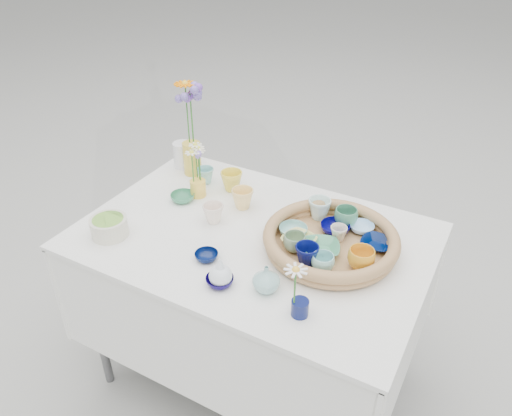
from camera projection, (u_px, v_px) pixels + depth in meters
The scene contains 34 objects.
ground at pixel (254, 373), 2.24m from camera, with size 80.00×80.00×0.00m, color #9E9E98.
display_table at pixel (254, 373), 2.24m from camera, with size 1.26×0.86×0.77m, color white, non-canonical shape.
wicker_tray at pixel (331, 241), 1.73m from camera, with size 0.47×0.47×0.08m, color olive, non-canonical shape.
tray_ceramic_0 at pixel (335, 228), 1.80m from camera, with size 0.11×0.11×0.03m, color #060560.
tray_ceramic_1 at pixel (377, 244), 1.73m from camera, with size 0.11×0.11×0.03m, color #001042.
tray_ceramic_2 at pixel (361, 259), 1.62m from camera, with size 0.09×0.09×0.07m, color gold.
tray_ceramic_3 at pixel (321, 248), 1.70m from camera, with size 0.12×0.12×0.03m, color #408C63.
tray_ceramic_4 at pixel (295, 243), 1.71m from camera, with size 0.08×0.08×0.06m, color gray.
tray_ceramic_5 at pixel (293, 231), 1.79m from camera, with size 0.10×0.10×0.03m, color #83C1BC.
tray_ceramic_6 at pixel (319, 209), 1.87m from camera, with size 0.09×0.09×0.08m, color silver.
tray_ceramic_7 at pixel (338, 234), 1.76m from camera, with size 0.06×0.06×0.06m, color beige.
tray_ceramic_8 at pixel (362, 228), 1.81m from camera, with size 0.09×0.09×0.03m, color #A5D4FF.
tray_ceramic_9 at pixel (307, 255), 1.64m from camera, with size 0.08×0.08×0.07m, color #080E50.
tray_ceramic_10 at pixel (299, 241), 1.74m from camera, with size 0.11×0.11×0.03m, color #E3D973.
tray_ceramic_11 at pixel (323, 263), 1.61m from camera, with size 0.08×0.08×0.06m, color #8DD6CF.
tray_ceramic_12 at pixel (346, 217), 1.83m from camera, with size 0.09×0.09×0.07m, color #448D68.
loose_ceramic_0 at pixel (232, 181), 2.08m from camera, with size 0.09×0.09×0.08m, color yellow.
loose_ceramic_1 at pixel (243, 199), 1.96m from camera, with size 0.09×0.09×0.08m, color #FFD679.
loose_ceramic_2 at pixel (183, 197), 2.02m from camera, with size 0.10×0.10×0.03m, color #337E56.
loose_ceramic_3 at pixel (213, 213), 1.88m from camera, with size 0.08×0.08×0.07m, color #FAE4D0.
loose_ceramic_4 at pixel (206, 256), 1.70m from camera, with size 0.08×0.08×0.03m, color #04113E.
loose_ceramic_5 at pixel (206, 175), 2.14m from camera, with size 0.07×0.07×0.07m, color #80C1BC.
loose_ceramic_6 at pixel (220, 281), 1.59m from camera, with size 0.09×0.09×0.03m, color #0B0341.
fluted_bowl at pixel (109, 227), 1.81m from camera, with size 0.13×0.13×0.07m, color beige, non-canonical shape.
bud_vase_paleblue at pixel (220, 271), 1.57m from camera, with size 0.07×0.07×0.11m, color white, non-canonical shape.
bud_vase_seafoam at pixel (266, 279), 1.55m from camera, with size 0.09×0.09×0.09m, color #8ABAB5.
bud_vase_cobalt at pixel (300, 308), 1.47m from camera, with size 0.05×0.05×0.05m, color #0C1549.
single_daisy at pixel (295, 287), 1.42m from camera, with size 0.08×0.08×0.14m, color white, non-canonical shape.
tall_vase_yellow at pixel (192, 158), 2.19m from camera, with size 0.08×0.08×0.15m, color yellow.
gerbera at pixel (187, 114), 2.08m from camera, with size 0.11×0.11×0.28m, color #FF7F00, non-canonical shape.
hydrangea at pixel (192, 119), 2.09m from camera, with size 0.09×0.09×0.31m, color #705CB4, non-canonical shape.
white_pitcher at pixel (183, 155), 2.25m from camera, with size 0.12×0.09×0.12m, color silver, non-canonical shape.
daisy_cup at pixel (198, 188), 2.04m from camera, with size 0.07×0.07×0.07m, color yellow.
daisy_posy at pixel (196, 162), 1.98m from camera, with size 0.08×0.08×0.16m, color white, non-canonical shape.
Camera 1 is at (0.73, -1.30, 1.84)m, focal length 35.00 mm.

